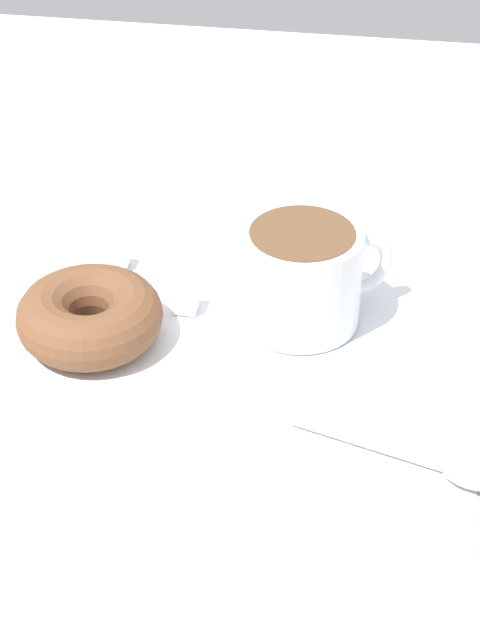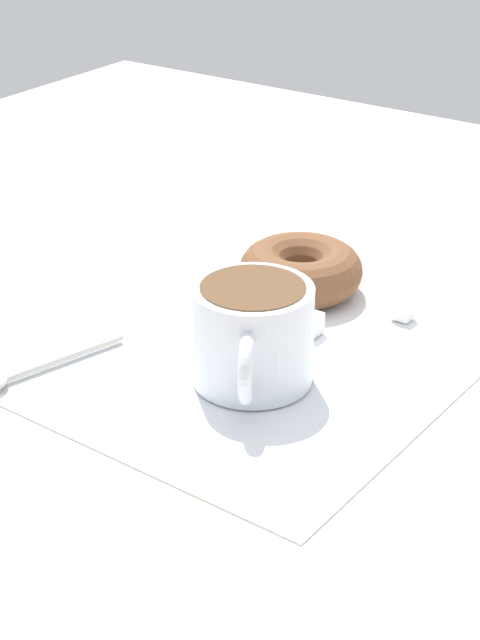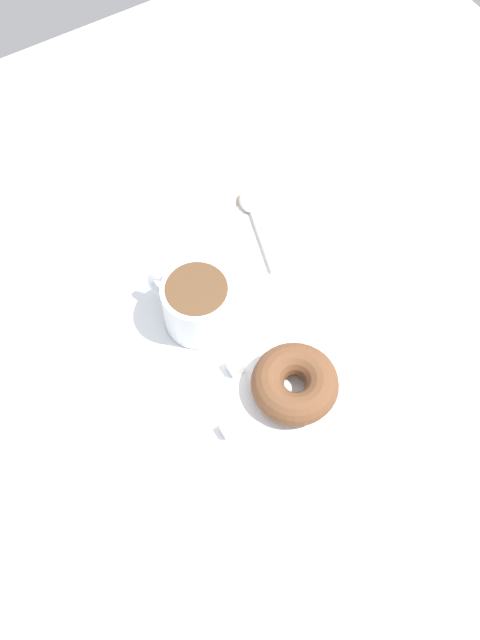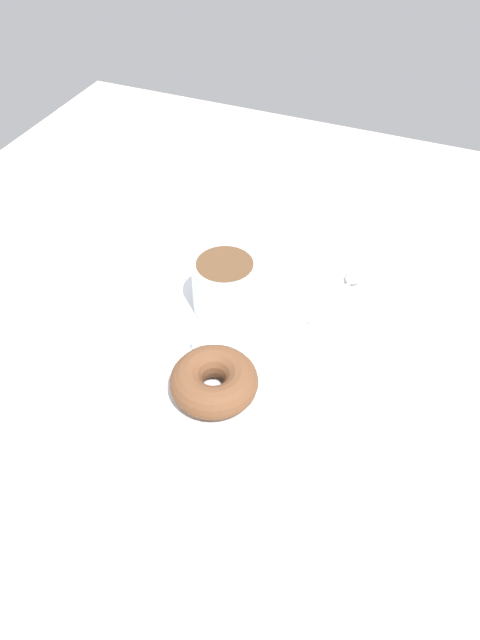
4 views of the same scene
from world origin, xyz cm
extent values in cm
cube|color=beige|center=(0.00, 0.00, -1.00)|extent=(120.00, 120.00, 2.00)
cube|color=white|center=(1.44, 2.82, 0.15)|extent=(33.23, 33.23, 0.30)
cylinder|color=silver|center=(5.05, 6.35, 3.80)|extent=(8.30, 8.30, 7.00)
cylinder|color=brown|center=(5.05, 6.35, 7.10)|extent=(7.10, 7.10, 0.60)
torus|color=silver|center=(9.00, 8.60, 3.80)|extent=(4.63, 3.16, 4.82)
torus|color=brown|center=(-8.65, 1.76, 2.18)|extent=(9.93, 9.93, 3.76)
ellipsoid|color=#B7B2A8|center=(16.82, -7.77, 0.75)|extent=(4.12, 3.30, 0.90)
cylinder|color=#B7B2A8|center=(10.91, -6.06, 0.58)|extent=(10.00, 3.38, 0.56)
cube|color=white|center=(-2.98, 6.13, 1.10)|extent=(1.59, 1.59, 1.59)
cube|color=white|center=(-9.09, 10.74, 1.01)|extent=(1.41, 1.41, 1.41)
camera|label=1|loc=(10.83, -53.80, 44.64)|focal=60.00mm
camera|label=2|loc=(57.98, 41.89, 38.02)|focal=60.00mm
camera|label=3|loc=(-32.85, 23.62, 75.53)|focal=40.00mm
camera|label=4|loc=(-49.31, -18.24, 55.08)|focal=35.00mm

